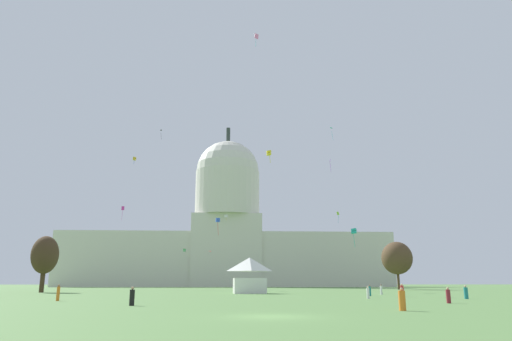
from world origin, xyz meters
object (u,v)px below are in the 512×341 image
at_px(tree_east_near, 397,258).
at_px(kite_white_mid, 226,216).
at_px(person_orange_mid_left, 58,293).
at_px(person_black_edge_west, 132,297).
at_px(tree_west_far, 45,255).
at_px(person_maroon_aisle_center, 448,296).
at_px(kite_violet_high, 330,163).
at_px(kite_magenta_mid, 123,209).
at_px(person_white_mid_center, 368,293).
at_px(kite_green_low, 185,250).
at_px(kite_blue_low, 218,220).
at_px(kite_cyan_high, 333,130).
at_px(kite_turquoise_low, 354,231).
at_px(event_tent, 250,275).
at_px(kite_pink_high, 256,37).
at_px(person_teal_front_right, 370,291).
at_px(person_orange_front_left, 402,300).
at_px(kite_lime_mid, 338,215).
at_px(capitol_building, 227,233).
at_px(person_white_back_center, 381,290).
at_px(kite_yellow_mid, 269,153).
at_px(kite_black_high, 162,132).
at_px(kite_red_low, 211,253).
at_px(person_teal_deep_crowd, 466,293).
at_px(kite_gold_high, 135,159).
at_px(person_red_lawn_far_left, 402,291).

distance_m(tree_east_near, kite_white_mid, 75.91).
height_order(person_orange_mid_left, person_black_edge_west, person_orange_mid_left).
distance_m(tree_east_near, tree_west_far, 87.40).
relative_size(person_maroon_aisle_center, kite_violet_high, 0.33).
bearing_deg(kite_magenta_mid, kite_violet_high, -143.04).
height_order(person_white_mid_center, kite_green_low, kite_green_low).
bearing_deg(kite_blue_low, kite_magenta_mid, 23.57).
height_order(kite_green_low, kite_blue_low, kite_blue_low).
relative_size(kite_cyan_high, kite_violet_high, 0.81).
bearing_deg(tree_west_far, kite_turquoise_low, -1.53).
relative_size(person_maroon_aisle_center, kite_green_low, 1.31).
distance_m(event_tent, person_white_mid_center, 30.13).
bearing_deg(kite_green_low, kite_pink_high, 49.36).
distance_m(tree_west_far, person_teal_front_right, 61.88).
relative_size(person_orange_front_left, kite_lime_mid, 0.33).
xyz_separation_m(capitol_building, person_white_back_center, (25.49, -129.68, -22.01)).
bearing_deg(kite_yellow_mid, kite_lime_mid, 154.25).
bearing_deg(tree_east_near, kite_blue_low, -165.18).
xyz_separation_m(capitol_building, person_orange_front_left, (13.26, -172.38, -22.04)).
bearing_deg(kite_yellow_mid, capitol_building, 177.72).
height_order(person_maroon_aisle_center, kite_green_low, kite_green_low).
bearing_deg(kite_black_high, tree_east_near, -151.66).
xyz_separation_m(tree_east_near, kite_magenta_mid, (-81.86, 33.35, 17.72)).
height_order(kite_cyan_high, kite_violet_high, kite_cyan_high).
bearing_deg(kite_red_low, person_teal_deep_crowd, -123.86).
bearing_deg(person_orange_mid_left, person_white_mid_center, -72.36).
distance_m(person_orange_mid_left, kite_green_low, 131.21).
bearing_deg(person_orange_front_left, tree_east_near, -47.56).
bearing_deg(person_black_edge_west, person_orange_front_left, 61.45).
relative_size(kite_black_high, kite_pink_high, 1.07).
relative_size(capitol_building, kite_green_low, 126.05).
xyz_separation_m(kite_green_low, kite_gold_high, (-10.83, -48.43, 23.16)).
bearing_deg(person_orange_mid_left, kite_magenta_mid, 19.44).
bearing_deg(person_red_lawn_far_left, kite_pink_high, -137.44).
relative_size(capitol_building, kite_blue_low, 33.98).
height_order(person_teal_deep_crowd, kite_turquoise_low, kite_turquoise_low).
relative_size(tree_west_far, person_teal_front_right, 6.91).
distance_m(person_red_lawn_far_left, person_black_edge_west, 38.66).
bearing_deg(kite_pink_high, person_teal_front_right, -41.37).
relative_size(person_white_mid_center, kite_black_high, 0.40).
xyz_separation_m(person_white_back_center, kite_turquoise_low, (0.59, 16.97, 11.08)).
xyz_separation_m(tree_west_far, kite_green_low, (18.38, 88.35, 6.86)).
distance_m(person_maroon_aisle_center, kite_red_low, 141.49).
bearing_deg(kite_white_mid, kite_pink_high, -151.66).
height_order(person_red_lawn_far_left, kite_gold_high, kite_gold_high).
height_order(person_orange_mid_left, person_white_mid_center, person_orange_mid_left).
xyz_separation_m(person_black_edge_west, kite_white_mid, (6.36, 142.37, 26.49)).
bearing_deg(kite_lime_mid, kite_yellow_mid, -62.71).
height_order(event_tent, person_orange_mid_left, event_tent).
relative_size(capitol_building, kite_pink_high, 40.96).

